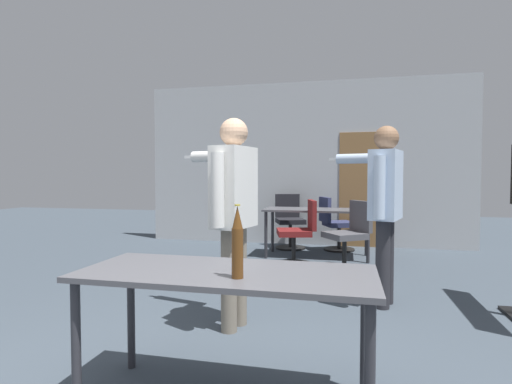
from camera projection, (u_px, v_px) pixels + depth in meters
The scene contains 10 objects.
back_wall at pixel (305, 164), 7.39m from camera, with size 5.97×0.12×3.00m.
conference_table_near at pixel (227, 286), 2.19m from camera, with size 1.61×0.67×0.75m.
conference_table_far at pixel (317, 214), 6.23m from camera, with size 1.64×0.68×0.75m.
person_near_casual at pixel (384, 198), 3.88m from camera, with size 0.75×0.79×1.76m.
person_far_watching at pixel (232, 202), 3.31m from camera, with size 0.76×0.74×1.75m.
office_chair_mid_tucked at pixel (349, 238), 5.38m from camera, with size 0.68×0.67×0.93m.
office_chair_near_pushed at pixel (299, 235), 5.69m from camera, with size 0.61×0.56×0.93m.
office_chair_far_right at pixel (289, 223), 7.04m from camera, with size 0.60×0.64×0.94m.
office_chair_side_rolled at pixel (335, 226), 6.79m from camera, with size 0.66×0.62×0.91m.
beer_bottle at pixel (237, 243), 2.02m from camera, with size 0.06×0.06×0.38m.
Camera 1 is at (0.80, -1.50, 1.28)m, focal length 28.00 mm.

